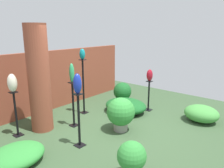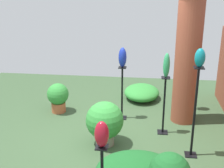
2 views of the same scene
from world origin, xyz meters
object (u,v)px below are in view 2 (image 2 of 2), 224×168
object	(u,v)px
pedestal_jade	(164,108)
art_vase_jade	(166,65)
potted_plant_mid_right	(105,121)
pedestal_cobalt	(122,95)
art_vase_teal	(200,58)
art_vase_cobalt	(123,57)
pedestal_ivory	(188,90)
potted_plant_mid_left	(58,96)
art_vase_ruby	(102,134)
pedestal_teal	(194,116)
brick_pillar	(187,63)
art_vase_ivory	(191,56)

from	to	relation	value
pedestal_jade	art_vase_jade	distance (m)	0.86
art_vase_jade	potted_plant_mid_right	world-z (taller)	art_vase_jade
pedestal_cobalt	art_vase_teal	size ratio (longest dim) A/B	3.82
pedestal_jade	art_vase_jade	world-z (taller)	art_vase_jade
art_vase_cobalt	potted_plant_mid_right	distance (m)	1.47
pedestal_ivory	potted_plant_mid_left	bearing A→B (deg)	-80.97
art_vase_ruby	art_vase_cobalt	distance (m)	2.77
art_vase_ruby	art_vase_jade	xyz separation A→B (m)	(-2.19, 0.88, 0.29)
pedestal_jade	art_vase_ruby	xyz separation A→B (m)	(2.19, -0.88, 0.56)
pedestal_cobalt	art_vase_ruby	distance (m)	2.82
art_vase_ruby	art_vase_cobalt	size ratio (longest dim) A/B	0.85
art_vase_teal	pedestal_teal	bearing A→B (deg)	0.00
pedestal_jade	potted_plant_mid_left	bearing A→B (deg)	-107.57
pedestal_teal	art_vase_teal	world-z (taller)	art_vase_teal
pedestal_ivory	pedestal_teal	bearing A→B (deg)	-3.75
art_vase_jade	pedestal_teal	bearing A→B (deg)	30.60
pedestal_cobalt	art_vase_jade	xyz separation A→B (m)	(0.57, 0.86, 0.85)
pedestal_ivory	art_vase_jade	bearing A→B (deg)	-26.10
brick_pillar	art_vase_ivory	world-z (taller)	brick_pillar
art_vase_ivory	art_vase_teal	distance (m)	2.03
pedestal_cobalt	potted_plant_mid_right	xyz separation A→B (m)	(1.13, -0.21, -0.07)
pedestal_cobalt	art_vase_ivory	bearing A→B (deg)	113.46
brick_pillar	potted_plant_mid_left	xyz separation A→B (m)	(-0.11, -2.76, -0.90)
potted_plant_mid_left	brick_pillar	bearing A→B (deg)	87.68
pedestal_ivory	art_vase_teal	distance (m)	2.34
art_vase_ruby	art_vase_teal	xyz separation A→B (m)	(-1.42, 1.33, 0.65)
pedestal_cobalt	art_vase_jade	size ratio (longest dim) A/B	2.48
brick_pillar	art_vase_cobalt	distance (m)	1.31
art_vase_jade	art_vase_ruby	bearing A→B (deg)	-21.82
art_vase_ivory	potted_plant_mid_right	xyz separation A→B (m)	(1.76, -1.66, -0.81)
pedestal_ivory	potted_plant_mid_right	world-z (taller)	pedestal_ivory
potted_plant_mid_right	art_vase_ivory	bearing A→B (deg)	136.71
pedestal_teal	art_vase_cobalt	size ratio (longest dim) A/B	3.85
brick_pillar	pedestal_ivory	size ratio (longest dim) A/B	2.40
potted_plant_mid_right	potted_plant_mid_left	world-z (taller)	potted_plant_mid_right
pedestal_ivory	pedestal_teal	world-z (taller)	pedestal_teal
art_vase_cobalt	art_vase_ivory	world-z (taller)	art_vase_cobalt
pedestal_teal	art_vase_jade	distance (m)	1.10
pedestal_ivory	art_vase_jade	distance (m)	1.61
pedestal_cobalt	pedestal_jade	bearing A→B (deg)	56.50
potted_plant_mid_right	pedestal_cobalt	bearing A→B (deg)	169.27
pedestal_ivory	art_vase_cobalt	world-z (taller)	art_vase_cobalt
art_vase_ivory	pedestal_cobalt	bearing A→B (deg)	-66.54
pedestal_teal	art_vase_ivory	size ratio (longest dim) A/B	3.88
art_vase_cobalt	art_vase_ivory	distance (m)	1.58
art_vase_jade	art_vase_teal	xyz separation A→B (m)	(0.77, 0.46, 0.36)
art_vase_jade	art_vase_ivory	distance (m)	1.34
art_vase_cobalt	potted_plant_mid_left	distance (m)	1.77
pedestal_teal	art_vase_teal	distance (m)	1.00
pedestal_teal	art_vase_teal	xyz separation A→B (m)	(0.00, 0.00, 1.00)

